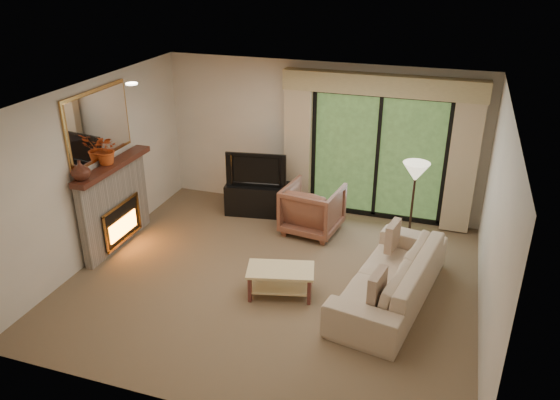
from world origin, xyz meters
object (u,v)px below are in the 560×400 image
(media_console, at_px, (258,198))
(sofa, at_px, (390,276))
(armchair, at_px, (312,209))
(coffee_table, at_px, (281,282))

(media_console, xyz_separation_m, sofa, (2.56, -1.91, 0.07))
(sofa, bearing_deg, armchair, -126.07)
(armchair, bearing_deg, sofa, 141.42)
(armchair, distance_m, sofa, 2.13)
(armchair, xyz_separation_m, sofa, (1.47, -1.54, -0.06))
(sofa, bearing_deg, coffee_table, -65.54)
(armchair, xyz_separation_m, coffee_table, (0.08, -1.89, -0.21))
(media_console, height_order, armchair, armchair)
(media_console, bearing_deg, sofa, -45.77)
(sofa, relative_size, coffee_table, 2.69)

